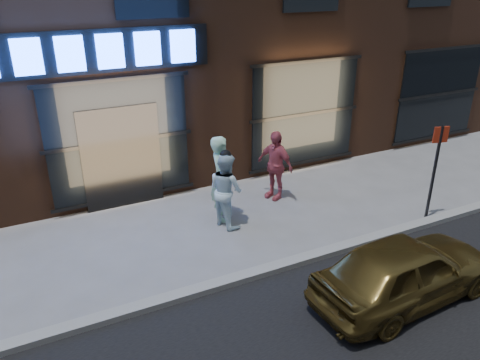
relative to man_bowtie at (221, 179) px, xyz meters
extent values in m
plane|color=slate|center=(-1.78, -2.30, -0.98)|extent=(90.00, 90.00, 0.00)
cube|color=gray|center=(-1.78, -2.30, -0.92)|extent=(60.00, 0.25, 0.12)
cube|color=black|center=(-2.18, 1.65, 2.62)|extent=(5.20, 0.06, 0.90)
cube|color=black|center=(-1.78, 1.62, 0.22)|extent=(1.80, 0.10, 2.40)
cube|color=#FFBF72|center=(-1.78, 1.68, 0.62)|extent=(3.00, 0.04, 2.60)
cube|color=black|center=(-1.78, 1.64, 0.62)|extent=(3.20, 0.06, 2.80)
cube|color=#FFBF72|center=(3.22, 1.68, 0.62)|extent=(3.00, 0.04, 2.60)
cube|color=black|center=(3.22, 1.64, 0.62)|extent=(3.20, 0.06, 2.80)
cube|color=#FFBF72|center=(8.22, 1.68, 0.62)|extent=(3.00, 0.04, 2.60)
cube|color=black|center=(8.22, 1.64, 0.62)|extent=(3.20, 0.06, 2.80)
cube|color=#2659FF|center=(-3.38, 1.58, 2.62)|extent=(0.55, 0.12, 0.70)
cube|color=#2659FF|center=(-2.58, 1.58, 2.62)|extent=(0.55, 0.12, 0.70)
cube|color=#2659FF|center=(-1.78, 1.58, 2.62)|extent=(0.55, 0.12, 0.70)
cube|color=#2659FF|center=(-0.98, 1.58, 2.62)|extent=(0.55, 0.12, 0.70)
cube|color=#2659FF|center=(-0.18, 1.58, 2.62)|extent=(0.55, 0.12, 0.70)
imported|color=#B8F2DB|center=(0.00, 0.00, 0.00)|extent=(0.67, 0.82, 1.95)
imported|color=white|center=(-0.02, -0.29, -0.14)|extent=(0.82, 0.95, 1.67)
imported|color=#C2505D|center=(1.59, 0.40, -0.12)|extent=(0.76, 1.09, 1.71)
imported|color=brown|center=(1.58, -3.97, -0.40)|extent=(3.47, 1.55, 1.16)
cylinder|color=#262628|center=(4.13, -2.07, 0.12)|extent=(0.07, 0.07, 2.19)
cube|color=red|center=(4.13, -2.07, 1.02)|extent=(0.35, 0.11, 0.35)
camera|label=1|loc=(-3.77, -8.55, 4.16)|focal=35.00mm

